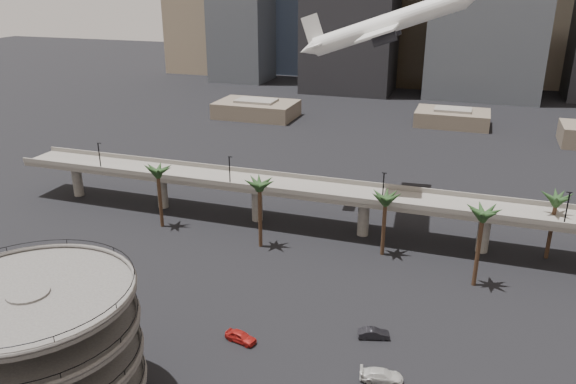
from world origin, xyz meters
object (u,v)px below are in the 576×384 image
(car_a, at_px, (241,337))
(car_c, at_px, (382,375))
(airborne_jet, at_px, (386,25))
(car_b, at_px, (374,334))
(overpass, at_px, (309,193))
(parking_ramp, at_px, (38,343))

(car_a, bearing_deg, car_c, -82.75)
(airborne_jet, xyz_separation_m, car_b, (8.45, -47.08, -37.50))
(airborne_jet, height_order, car_c, airborne_jet)
(overpass, bearing_deg, car_b, -59.41)
(car_b, xyz_separation_m, car_c, (2.54, -8.44, 0.06))
(parking_ramp, distance_m, overpass, 60.46)
(airborne_jet, distance_m, car_b, 60.77)
(airborne_jet, bearing_deg, overpass, -130.96)
(parking_ramp, xyz_separation_m, car_c, (34.77, 18.02, -9.06))
(airborne_jet, xyz_separation_m, car_a, (-8.72, -53.71, -37.45))
(overpass, relative_size, car_b, 29.64)
(airborne_jet, bearing_deg, parking_ramp, -112.33)
(overpass, height_order, car_b, overpass)
(parking_ramp, relative_size, car_c, 4.14)
(parking_ramp, bearing_deg, car_a, 52.78)
(car_a, bearing_deg, airborne_jet, 3.29)
(parking_ramp, height_order, airborne_jet, airborne_jet)
(overpass, relative_size, car_a, 28.56)
(car_b, bearing_deg, parking_ramp, 113.03)
(car_c, bearing_deg, parking_ramp, 106.75)
(parking_ramp, relative_size, airborne_jet, 0.62)
(overpass, height_order, car_a, overpass)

